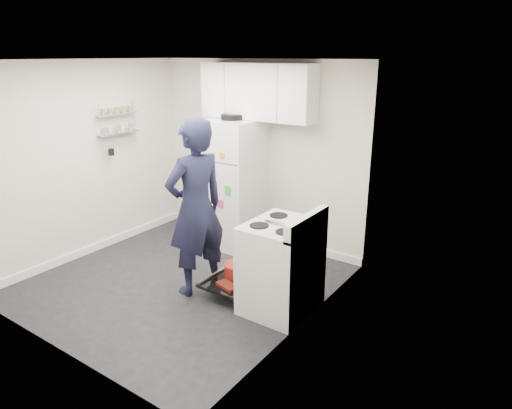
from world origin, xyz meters
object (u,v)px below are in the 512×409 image
Objects in this scene: open_oven_door at (236,275)px; electric_range at (280,267)px; person at (196,208)px; refrigerator at (233,184)px.

electric_range is at bearing -3.25° from open_oven_door.
person reaches higher than open_oven_door.
refrigerator is at bearing 128.26° from open_oven_door.
open_oven_door is 0.89m from person.
person reaches higher than electric_range.
person is at bearing -149.68° from open_oven_door.
electric_range is 0.61× the size of refrigerator.
refrigerator is 0.93× the size of person.
person is at bearing -69.81° from refrigerator.
open_oven_door is at bearing 176.75° from electric_range.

